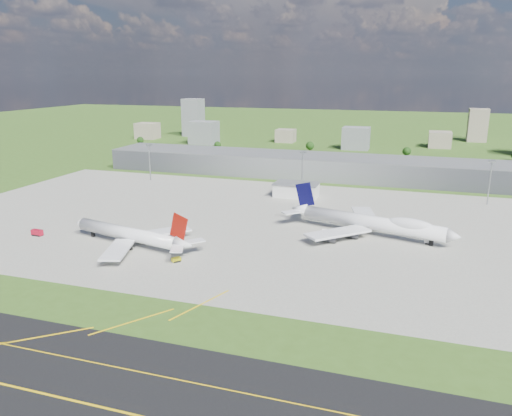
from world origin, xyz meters
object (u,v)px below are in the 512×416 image
(airliner_blue_quad, at_px, (372,223))
(van_white_far, at_px, (429,242))
(tug_yellow, at_px, (176,260))
(crash_tender, at_px, (37,233))
(airliner_red_twin, at_px, (132,235))
(van_white_near, at_px, (324,233))

(airliner_blue_quad, height_order, van_white_far, airliner_blue_quad)
(tug_yellow, bearing_deg, crash_tender, 120.23)
(crash_tender, bearing_deg, tug_yellow, -4.04)
(airliner_red_twin, bearing_deg, airliner_blue_quad, -141.35)
(crash_tender, relative_size, tug_yellow, 1.35)
(airliner_red_twin, relative_size, van_white_far, 16.17)
(airliner_red_twin, xyz_separation_m, crash_tender, (-49.95, -1.53, -3.59))
(airliner_red_twin, relative_size, tug_yellow, 16.44)
(crash_tender, bearing_deg, van_white_near, 21.64)
(airliner_red_twin, distance_m, tug_yellow, 30.05)
(van_white_near, relative_size, van_white_far, 1.22)
(airliner_red_twin, xyz_separation_m, van_white_near, (78.14, 40.65, -3.79))
(crash_tender, height_order, tug_yellow, crash_tender)
(van_white_near, bearing_deg, airliner_red_twin, 106.16)
(crash_tender, distance_m, van_white_far, 180.33)
(crash_tender, distance_m, van_white_near, 134.86)
(tug_yellow, relative_size, van_white_near, 0.81)
(tug_yellow, distance_m, van_white_far, 111.59)
(crash_tender, relative_size, van_white_near, 1.09)
(van_white_near, height_order, van_white_far, van_white_near)
(tug_yellow, relative_size, van_white_far, 0.98)
(airliner_red_twin, bearing_deg, tug_yellow, 169.76)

